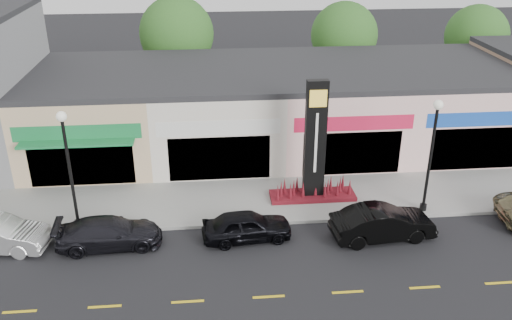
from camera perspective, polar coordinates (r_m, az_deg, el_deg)
The scene contains 16 objects.
ground at distance 23.19m, azimuth 0.50°, elevation -9.56°, with size 120.00×120.00×0.00m, color black.
sidewalk at distance 26.84m, azimuth -0.43°, elevation -4.21°, with size 52.00×4.30×0.15m, color gray.
curb at distance 24.91m, azimuth 0.01°, elevation -6.70°, with size 52.00×0.20×0.15m, color gray.
shop_beige at distance 32.99m, azimuth -16.47°, elevation 4.84°, with size 7.00×10.85×4.80m.
shop_cream at distance 32.34m, azimuth -4.18°, elevation 5.42°, with size 7.00×10.01×4.80m.
shop_pink_w at distance 33.19m, azimuth 8.05°, elevation 5.75°, with size 7.00×10.01×4.80m.
shop_pink_e at distance 35.42m, azimuth 19.20°, elevation 5.82°, with size 7.00×10.01×4.80m.
tree_rear_west at distance 39.40m, azimuth -8.35°, elevation 13.01°, with size 5.20×5.20×7.83m.
tree_rear_mid at distance 40.65m, azimuth 9.25°, elevation 12.83°, with size 4.80×4.80×7.29m.
tree_rear_east at distance 44.23m, azimuth 22.18°, elevation 11.98°, with size 4.60×4.60×6.94m.
lamp_west_near at distance 24.36m, azimuth -19.17°, elevation 0.09°, with size 0.44×0.44×5.47m.
lamp_east_near at distance 25.61m, azimuth 18.06°, elevation 1.47°, with size 0.44×0.44×5.47m.
pylon_sign at distance 26.11m, azimuth 6.16°, elevation 0.18°, with size 4.20×1.30×6.00m.
car_dark_sedan at distance 24.00m, azimuth -15.21°, elevation -7.42°, with size 4.43×1.80×1.28m, color black.
car_black_sedan at distance 23.62m, azimuth -0.97°, elevation -6.96°, with size 3.87×1.56×1.32m, color black.
car_black_conv at distance 24.29m, azimuth 13.19°, elevation -6.50°, with size 4.50×1.57×1.48m, color black.
Camera 1 is at (-1.96, -19.05, 13.08)m, focal length 38.00 mm.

